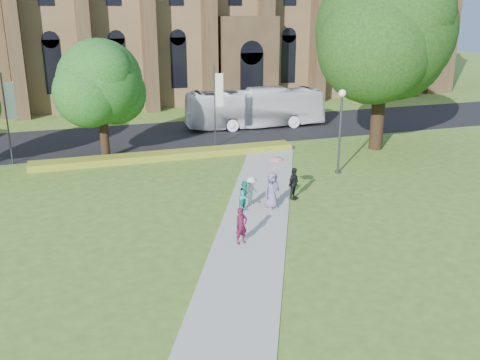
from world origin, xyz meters
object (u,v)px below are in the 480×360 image
object	(u,v)px
tour_coach	(255,108)
large_tree	(385,31)
pedestrian_0	(241,226)
streetlamp	(341,121)

from	to	relation	value
tour_coach	large_tree	bearing A→B (deg)	-145.44
large_tree	tour_coach	world-z (taller)	large_tree
pedestrian_0	large_tree	bearing A→B (deg)	23.87
large_tree	pedestrian_0	distance (m)	20.64
large_tree	streetlamp	bearing A→B (deg)	-140.71
large_tree	pedestrian_0	xyz separation A→B (m)	(-14.58, -12.53, -7.50)
streetlamp	pedestrian_0	size ratio (longest dim) A/B	3.17
pedestrian_0	streetlamp	bearing A→B (deg)	24.69
streetlamp	pedestrian_0	world-z (taller)	streetlamp
tour_coach	pedestrian_0	distance (m)	23.79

